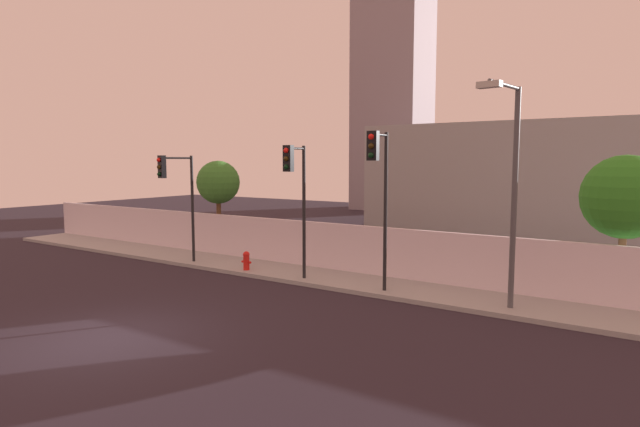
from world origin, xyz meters
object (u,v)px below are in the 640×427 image
traffic_light_left (379,177)px  traffic_light_right (296,183)px  traffic_light_center (176,185)px  roadside_tree_midleft (625,197)px  street_lamp_curbside (511,177)px  fire_hydrant (246,260)px  roadside_tree_leftmost (218,183)px

traffic_light_left → traffic_light_right: traffic_light_left is taller
traffic_light_center → roadside_tree_midleft: (15.59, 3.73, -0.13)m
traffic_light_right → street_lamp_curbside: street_lamp_curbside is taller
traffic_light_right → street_lamp_curbside: bearing=2.8°
traffic_light_right → roadside_tree_midleft: (9.74, 3.47, -0.33)m
traffic_light_center → fire_hydrant: traffic_light_center is taller
traffic_light_center → street_lamp_curbside: street_lamp_curbside is taller
roadside_tree_leftmost → roadside_tree_midleft: bearing=0.0°
fire_hydrant → traffic_light_right: bearing=-7.9°
traffic_light_right → fire_hydrant: bearing=172.1°
traffic_light_right → fire_hydrant: size_ratio=6.50×
roadside_tree_leftmost → fire_hydrant: bearing=-34.6°
traffic_light_left → traffic_light_right: 3.25m
traffic_light_center → roadside_tree_leftmost: (-1.31, 3.73, -0.09)m
roadside_tree_leftmost → roadside_tree_midleft: (16.91, 0.00, -0.05)m
fire_hydrant → roadside_tree_midleft: 13.07m
traffic_light_left → street_lamp_curbside: size_ratio=0.82×
traffic_light_center → street_lamp_curbside: bearing=2.7°
traffic_light_center → roadside_tree_midleft: size_ratio=0.97×
roadside_tree_leftmost → street_lamp_curbside: bearing=-12.3°
fire_hydrant → roadside_tree_leftmost: bearing=145.4°
traffic_light_left → street_lamp_curbside: street_lamp_curbside is taller
fire_hydrant → roadside_tree_leftmost: (-4.50, 3.10, 2.78)m
roadside_tree_leftmost → traffic_light_left: bearing=-18.5°
street_lamp_curbside → roadside_tree_leftmost: (-14.31, 3.12, -0.59)m
traffic_light_left → traffic_light_center: 9.11m
traffic_light_center → roadside_tree_leftmost: bearing=109.4°
roadside_tree_midleft → traffic_light_right: bearing=-160.4°
traffic_light_left → roadside_tree_leftmost: size_ratio=1.17×
traffic_light_center → roadside_tree_leftmost: traffic_light_center is taller
traffic_light_center → roadside_tree_midleft: traffic_light_center is taller
traffic_light_left → traffic_light_right: size_ratio=1.08×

